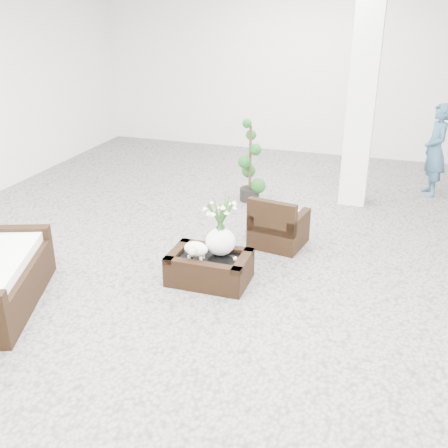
% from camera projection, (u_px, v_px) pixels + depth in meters
% --- Properties ---
extents(ground, '(11.00, 11.00, 0.00)m').
position_uv_depth(ground, '(227.00, 268.00, 6.37)').
color(ground, gray).
rests_on(ground, ground).
extents(column, '(0.40, 0.40, 3.50)m').
position_uv_depth(column, '(363.00, 90.00, 7.78)').
color(column, white).
rests_on(column, ground).
extents(coffee_table, '(0.90, 0.60, 0.31)m').
position_uv_depth(coffee_table, '(209.00, 269.00, 6.02)').
color(coffee_table, black).
rests_on(coffee_table, ground).
extents(sheep_figurine, '(0.28, 0.23, 0.21)m').
position_uv_depth(sheep_figurine, '(196.00, 250.00, 5.86)').
color(sheep_figurine, white).
rests_on(sheep_figurine, coffee_table).
extents(planter_narcissus, '(0.44, 0.44, 0.80)m').
position_uv_depth(planter_narcissus, '(220.00, 222.00, 5.86)').
color(planter_narcissus, white).
rests_on(planter_narcissus, coffee_table).
extents(tealight, '(0.04, 0.04, 0.03)m').
position_uv_depth(tealight, '(235.00, 258.00, 5.88)').
color(tealight, white).
rests_on(tealight, coffee_table).
extents(armchair, '(0.74, 0.72, 0.69)m').
position_uv_depth(armchair, '(279.00, 220.00, 6.85)').
color(armchair, black).
rests_on(armchair, ground).
extents(topiary, '(0.35, 0.35, 1.29)m').
position_uv_depth(topiary, '(250.00, 161.00, 8.26)').
color(topiary, '#164617').
rests_on(topiary, ground).
extents(shopper, '(0.48, 0.62, 1.50)m').
position_uv_depth(shopper, '(435.00, 150.00, 8.48)').
color(shopper, '#345A74').
rests_on(shopper, ground).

